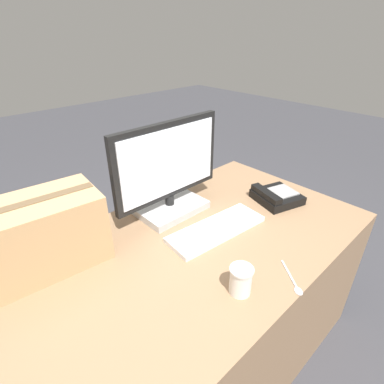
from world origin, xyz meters
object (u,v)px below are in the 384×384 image
(monitor, at_px, (169,175))
(cardboard_box, at_px, (42,234))
(keyboard, at_px, (217,229))
(spoon, at_px, (294,283))
(paper_cup_right, at_px, (241,280))
(desk_phone, at_px, (276,196))

(monitor, xyz_separation_m, cardboard_box, (-0.58, 0.03, -0.05))
(keyboard, xyz_separation_m, spoon, (-0.03, -0.40, -0.01))
(keyboard, bearing_deg, paper_cup_right, -118.97)
(spoon, bearing_deg, cardboard_box, -103.03)
(monitor, height_order, desk_phone, monitor)
(keyboard, height_order, cardboard_box, cardboard_box)
(paper_cup_right, bearing_deg, monitor, 74.34)
(paper_cup_right, xyz_separation_m, spoon, (0.17, -0.11, -0.05))
(paper_cup_right, distance_m, cardboard_box, 0.73)
(cardboard_box, bearing_deg, keyboard, -25.97)
(keyboard, relative_size, desk_phone, 1.84)
(monitor, distance_m, desk_phone, 0.57)
(monitor, bearing_deg, paper_cup_right, -105.66)
(desk_phone, height_order, cardboard_box, cardboard_box)
(keyboard, bearing_deg, monitor, 103.38)
(desk_phone, bearing_deg, paper_cup_right, -140.42)
(monitor, xyz_separation_m, keyboard, (0.04, -0.27, -0.18))
(monitor, distance_m, keyboard, 0.33)
(desk_phone, height_order, paper_cup_right, paper_cup_right)
(paper_cup_right, relative_size, cardboard_box, 0.23)
(monitor, height_order, spoon, monitor)
(monitor, bearing_deg, desk_phone, -33.86)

